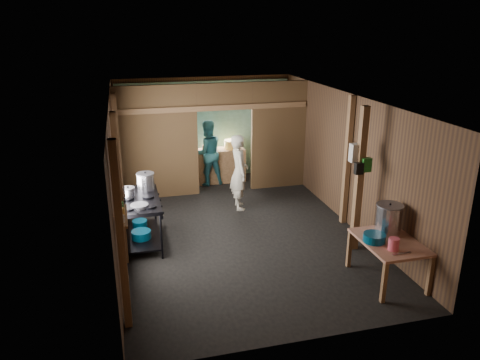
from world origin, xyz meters
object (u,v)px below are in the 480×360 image
object	(u,v)px
yellow_tub	(232,144)
cook	(239,172)
stove_pot_large	(146,182)
gas_range	(140,221)
pink_bucket	(394,244)
stock_pot	(389,219)
prep_table	(388,260)

from	to	relation	value
yellow_tub	cook	world-z (taller)	cook
cook	stove_pot_large	bearing A→B (deg)	113.66
gas_range	stove_pot_large	xyz separation A→B (m)	(0.17, 0.46, 0.60)
gas_range	cook	size ratio (longest dim) A/B	0.91
pink_bucket	stock_pot	bearing A→B (deg)	66.52
gas_range	stove_pot_large	distance (m)	0.77
stock_pot	yellow_tub	distance (m)	5.27
prep_table	cook	world-z (taller)	cook
stock_pot	cook	xyz separation A→B (m)	(-1.64, 3.23, -0.09)
yellow_tub	gas_range	bearing A→B (deg)	-128.61
prep_table	yellow_tub	xyz separation A→B (m)	(-1.23, 5.38, 0.61)
pink_bucket	yellow_tub	size ratio (longest dim) A/B	0.49
stove_pot_large	cook	distance (m)	2.18
stove_pot_large	pink_bucket	bearing A→B (deg)	-41.46
pink_bucket	cook	world-z (taller)	cook
prep_table	pink_bucket	xyz separation A→B (m)	(-0.12, -0.28, 0.44)
gas_range	stove_pot_large	size ratio (longest dim) A/B	4.43
gas_range	stock_pot	bearing A→B (deg)	-27.48
gas_range	cook	xyz separation A→B (m)	(2.19, 1.23, 0.38)
stock_pot	pink_bucket	bearing A→B (deg)	-113.48
prep_table	cook	bearing A→B (deg)	113.39
prep_table	stove_pot_large	distance (m)	4.53
stove_pot_large	stock_pot	xyz separation A→B (m)	(3.66, -2.45, -0.12)
prep_table	cook	xyz separation A→B (m)	(-1.52, 3.51, 0.48)
stove_pot_large	stock_pot	bearing A→B (deg)	-33.79
stove_pot_large	prep_table	bearing A→B (deg)	-37.71
stock_pot	yellow_tub	xyz separation A→B (m)	(-1.36, 5.09, 0.04)
pink_bucket	cook	size ratio (longest dim) A/B	0.12
stock_pot	cook	distance (m)	3.62
stove_pot_large	pink_bucket	distance (m)	4.57
gas_range	stock_pot	xyz separation A→B (m)	(3.83, -1.99, 0.47)
prep_table	stock_pot	world-z (taller)	stock_pot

